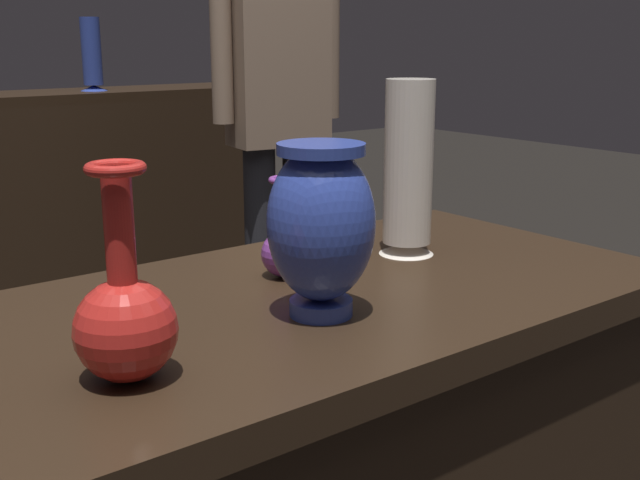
# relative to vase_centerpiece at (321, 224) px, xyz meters

# --- Properties ---
(vase_centerpiece) EXTENTS (0.16, 0.16, 0.26)m
(vase_centerpiece) POSITION_rel_vase_centerpiece_xyz_m (0.00, 0.00, 0.00)
(vase_centerpiece) COLOR #2D429E
(vase_centerpiece) RESTS_ON display_plinth
(vase_tall_behind) EXTENTS (0.13, 0.13, 0.26)m
(vase_tall_behind) POSITION_rel_vase_centerpiece_xyz_m (-0.32, -0.04, -0.06)
(vase_tall_behind) COLOR red
(vase_tall_behind) RESTS_ON display_plinth
(vase_left_accent) EXTENTS (0.10, 0.10, 0.33)m
(vase_left_accent) POSITION_rel_vase_centerpiece_xyz_m (0.34, 0.17, 0.02)
(vase_left_accent) COLOR silver
(vase_left_accent) RESTS_ON display_plinth
(vase_right_accent) EXTENTS (0.08, 0.08, 0.17)m
(vase_right_accent) POSITION_rel_vase_centerpiece_xyz_m (0.07, 0.19, -0.09)
(vase_right_accent) COLOR #7A388E
(vase_right_accent) RESTS_ON display_plinth
(shelf_vase_right) EXTENTS (0.11, 0.11, 0.29)m
(shelf_vase_right) POSITION_rel_vase_centerpiece_xyz_m (0.59, 2.25, 0.19)
(shelf_vase_right) COLOR #2D429E
(shelf_vase_right) RESTS_ON back_display_shelf
(visitor_near_right) EXTENTS (0.47, 0.23, 1.71)m
(visitor_near_right) POSITION_rel_vase_centerpiece_xyz_m (0.87, 1.35, 0.07)
(visitor_near_right) COLOR #232328
(visitor_near_right) RESTS_ON ground_plane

